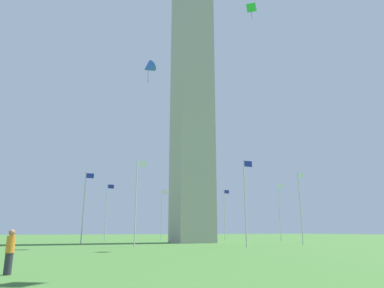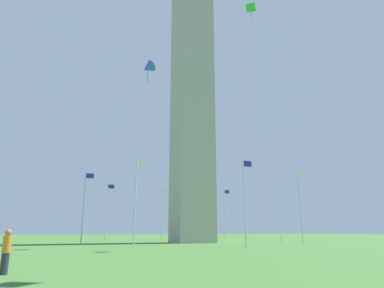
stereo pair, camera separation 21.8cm
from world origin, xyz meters
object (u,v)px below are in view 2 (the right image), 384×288
(flagpole_s, at_px, (84,204))
(flagpole_nw, at_px, (300,204))
(flagpole_n, at_px, (280,209))
(flagpole_se, at_px, (107,210))
(obelisk_monument, at_px, (192,82))
(person_orange_shirt, at_px, (6,252))
(flagpole_ne, at_px, (225,212))
(kite_green_diamond, at_px, (251,8))
(flagpole_w, at_px, (245,198))
(flagpole_e, at_px, (162,212))
(kite_blue_delta, at_px, (148,68))
(flagpole_sw, at_px, (136,198))

(flagpole_s, relative_size, flagpole_nw, 1.00)
(flagpole_n, distance_m, flagpole_se, 28.04)
(obelisk_monument, relative_size, person_orange_shirt, 29.24)
(obelisk_monument, height_order, person_orange_shirt, obelisk_monument)
(flagpole_ne, xyz_separation_m, kite_green_diamond, (-10.80, -28.92, 21.14))
(flagpole_n, height_order, flagpole_w, same)
(flagpole_e, distance_m, kite_blue_delta, 32.63)
(obelisk_monument, height_order, flagpole_ne, obelisk_monument)
(flagpole_n, relative_size, flagpole_se, 1.00)
(flagpole_ne, xyz_separation_m, person_orange_shirt, (-31.18, -42.82, -4.17))
(flagpole_s, relative_size, kite_green_diamond, 5.36)
(kite_green_diamond, bearing_deg, flagpole_sw, 145.06)
(flagpole_n, xyz_separation_m, flagpole_se, (-25.91, 10.73, 0.00))
(flagpole_se, distance_m, flagpole_w, 28.04)
(flagpole_sw, relative_size, flagpole_w, 1.00)
(flagpole_e, bearing_deg, kite_blue_delta, -110.59)
(obelisk_monument, relative_size, kite_green_diamond, 28.74)
(flagpole_ne, relative_size, kite_green_diamond, 5.36)
(flagpole_nw, bearing_deg, flagpole_se, 135.00)
(flagpole_sw, bearing_deg, kite_blue_delta, -70.46)
(flagpole_nw, xyz_separation_m, kite_blue_delta, (-20.98, -1.36, 14.69))
(flagpole_sw, bearing_deg, flagpole_w, -22.50)
(obelisk_monument, height_order, flagpole_w, obelisk_monument)
(flagpole_sw, bearing_deg, obelisk_monument, 45.14)
(flagpole_w, relative_size, kite_blue_delta, 3.35)
(flagpole_sw, xyz_separation_m, kite_green_diamond, (10.67, -7.45, 21.14))
(kite_blue_delta, bearing_deg, flagpole_w, -16.74)
(flagpole_se, height_order, flagpole_nw, same)
(flagpole_se, height_order, flagpole_sw, same)
(flagpole_sw, xyz_separation_m, flagpole_nw, (21.46, -0.00, 0.00))
(obelisk_monument, height_order, flagpole_nw, obelisk_monument)
(flagpole_sw, bearing_deg, kite_green_diamond, -34.94)
(obelisk_monument, relative_size, flagpole_ne, 5.36)
(flagpole_n, bearing_deg, kite_blue_delta, -154.56)
(flagpole_sw, height_order, person_orange_shirt, flagpole_sw)
(flagpole_e, bearing_deg, flagpole_w, -90.00)
(flagpole_n, bearing_deg, flagpole_se, 157.50)
(flagpole_n, xyz_separation_m, kite_green_diamond, (-15.24, -18.18, 21.14))
(flagpole_n, relative_size, kite_green_diamond, 5.36)
(flagpole_n, relative_size, flagpole_nw, 1.00)
(kite_blue_delta, bearing_deg, flagpole_sw, 109.54)
(flagpole_e, relative_size, person_orange_shirt, 5.45)
(flagpole_s, bearing_deg, flagpole_ne, 22.50)
(flagpole_n, height_order, flagpole_e, same)
(flagpole_ne, distance_m, person_orange_shirt, 53.14)
(flagpole_se, xyz_separation_m, kite_blue_delta, (0.48, -22.83, 14.69))
(flagpole_e, xyz_separation_m, kite_green_diamond, (-0.07, -33.36, 21.14))
(obelisk_monument, height_order, kite_blue_delta, obelisk_monument)
(flagpole_e, height_order, flagpole_sw, same)
(flagpole_n, relative_size, flagpole_s, 1.00)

